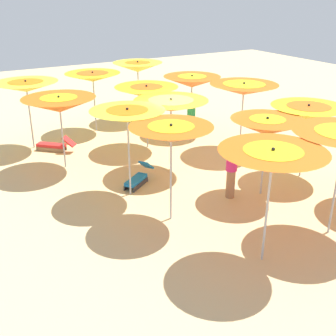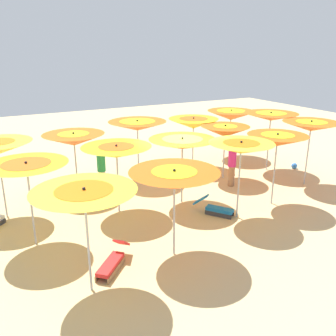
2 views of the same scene
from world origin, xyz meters
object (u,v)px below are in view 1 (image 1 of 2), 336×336
(beach_umbrella_11, at_px, (171,134))
(beach_umbrella_13, at_px, (59,105))
(beach_umbrella_7, at_px, (171,105))
(beach_umbrella_10, at_px, (272,159))
(beach_umbrella_2, at_px, (244,89))
(beach_umbrella_14, at_px, (26,87))
(beach_umbrella_4, at_px, (138,67))
(beach_umbrella_12, at_px, (127,116))
(beach_umbrella_9, at_px, (93,77))
(lounger_1, at_px, (54,145))
(beach_umbrella_1, at_px, (308,113))
(beach_umbrella_3, at_px, (192,82))
(beach_umbrella_8, at_px, (147,92))
(lounger_0, at_px, (119,113))
(beachgoer_1, at_px, (232,167))
(beach_umbrella_6, at_px, (267,127))
(beachgoer_0, at_px, (191,115))
(lounger_2, at_px, (138,178))

(beach_umbrella_11, height_order, beach_umbrella_13, beach_umbrella_11)
(beach_umbrella_7, height_order, beach_umbrella_10, beach_umbrella_10)
(beach_umbrella_2, height_order, beach_umbrella_13, beach_umbrella_2)
(beach_umbrella_14, bearing_deg, beach_umbrella_4, -75.24)
(beach_umbrella_10, height_order, beach_umbrella_12, beach_umbrella_10)
(beach_umbrella_10, bearing_deg, beach_umbrella_7, -8.43)
(beach_umbrella_7, height_order, beach_umbrella_14, beach_umbrella_14)
(beach_umbrella_9, xyz_separation_m, lounger_1, (-1.42, 2.10, -1.91))
(beach_umbrella_1, relative_size, beach_umbrella_3, 1.00)
(beach_umbrella_8, relative_size, lounger_0, 1.93)
(beach_umbrella_12, bearing_deg, lounger_1, 10.92)
(beach_umbrella_9, relative_size, lounger_1, 1.88)
(beachgoer_1, bearing_deg, beach_umbrella_6, 108.59)
(beach_umbrella_7, height_order, beach_umbrella_13, beach_umbrella_13)
(beach_umbrella_6, bearing_deg, beach_umbrella_11, 88.78)
(beach_umbrella_3, height_order, beachgoer_0, beach_umbrella_3)
(beach_umbrella_12, height_order, beachgoer_1, beach_umbrella_12)
(beach_umbrella_11, relative_size, lounger_0, 2.12)
(beach_umbrella_2, distance_m, lounger_1, 6.75)
(beach_umbrella_6, bearing_deg, beachgoer_1, 73.25)
(beach_umbrella_14, bearing_deg, beach_umbrella_6, -146.53)
(beach_umbrella_10, bearing_deg, lounger_0, -8.52)
(beach_umbrella_8, bearing_deg, beach_umbrella_4, -21.51)
(beach_umbrella_1, height_order, beach_umbrella_11, beach_umbrella_11)
(beach_umbrella_14, bearing_deg, beach_umbrella_11, -166.15)
(beach_umbrella_12, bearing_deg, lounger_2, -44.99)
(beach_umbrella_1, xyz_separation_m, beach_umbrella_10, (-2.67, 3.87, 0.32))
(beach_umbrella_13, height_order, lounger_1, beach_umbrella_13)
(beach_umbrella_4, bearing_deg, beachgoer_1, 171.63)
(beach_umbrella_10, distance_m, lounger_1, 8.95)
(beach_umbrella_14, distance_m, lounger_2, 5.32)
(beach_umbrella_8, bearing_deg, lounger_0, -8.84)
(beach_umbrella_7, distance_m, beach_umbrella_12, 2.05)
(beach_umbrella_10, bearing_deg, beach_umbrella_14, 15.01)
(beach_umbrella_6, bearing_deg, beach_umbrella_13, 42.04)
(beach_umbrella_13, relative_size, beachgoer_1, 1.36)
(beach_umbrella_14, xyz_separation_m, lounger_2, (-4.59, -1.84, -1.97))
(beach_umbrella_7, relative_size, lounger_2, 1.83)
(beach_umbrella_2, relative_size, lounger_2, 1.91)
(beach_umbrella_7, bearing_deg, beach_umbrella_14, 37.81)
(beach_umbrella_1, xyz_separation_m, beachgoer_1, (-0.06, 2.69, -1.07))
(lounger_0, bearing_deg, beach_umbrella_8, -52.57)
(beach_umbrella_1, height_order, beach_umbrella_6, beach_umbrella_1)
(beach_umbrella_8, xyz_separation_m, beach_umbrella_10, (-7.19, 1.05, 0.28))
(beach_umbrella_8, distance_m, lounger_0, 4.27)
(lounger_2, xyz_separation_m, beachgoer_0, (2.56, -3.47, 0.72))
(lounger_2, bearing_deg, beach_umbrella_4, -151.53)
(beach_umbrella_2, bearing_deg, beach_umbrella_3, 7.80)
(beach_umbrella_8, bearing_deg, beach_umbrella_2, -124.90)
(beach_umbrella_3, distance_m, beach_umbrella_11, 6.90)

